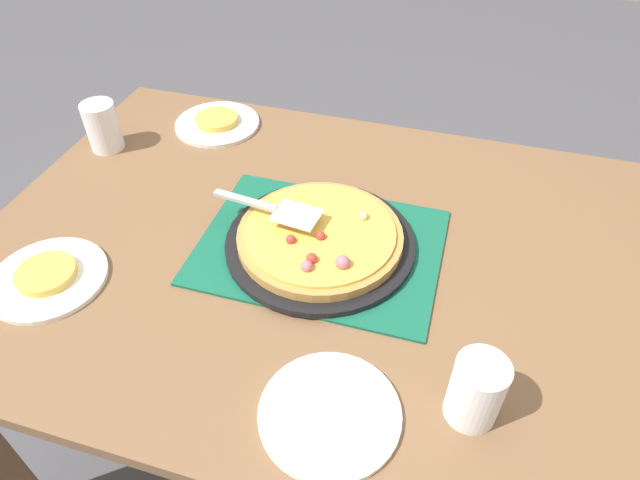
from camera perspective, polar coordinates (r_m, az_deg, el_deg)
ground_plane at (r=1.72m, az=-0.00°, el=-19.08°), size 8.00×8.00×0.00m
dining_table at (r=1.19m, az=-0.00°, el=-4.55°), size 1.40×1.00×0.75m
placemat at (r=1.11m, az=-0.00°, el=-0.64°), size 0.48×0.36×0.01m
pizza_pan at (r=1.10m, az=-0.00°, el=-0.27°), size 0.38×0.38×0.01m
pizza at (r=1.09m, az=-0.02°, el=0.47°), size 0.33×0.33×0.05m
plate_near_left at (r=1.17m, az=-26.34°, el=-3.59°), size 0.22×0.22×0.01m
plate_far_right at (r=1.50m, az=-10.59°, el=11.76°), size 0.22×0.22×0.01m
plate_side at (r=0.88m, az=1.01°, el=-17.57°), size 0.22×0.22×0.01m
served_slice_left at (r=1.16m, az=-26.54°, el=-3.14°), size 0.11×0.11×0.02m
served_slice_right at (r=1.50m, az=-10.65°, el=12.18°), size 0.11×0.11×0.02m
cup_near at (r=0.87m, az=15.89°, el=-14.77°), size 0.08×0.08×0.12m
cup_far at (r=1.46m, az=-21.62°, el=10.90°), size 0.08×0.08×0.12m
pizza_server at (r=1.10m, az=-4.70°, el=3.24°), size 0.23×0.08×0.01m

